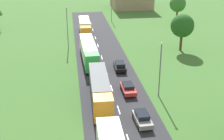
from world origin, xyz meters
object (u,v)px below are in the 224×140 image
at_px(car_third, 142,118).
at_px(lamppost_second, 160,67).
at_px(lamppost_fourth, 112,7).
at_px(car_fourth, 128,88).
at_px(truck_fourth, 85,26).
at_px(lamppost_third, 67,25).
at_px(tree_pine, 178,4).
at_px(tree_elm, 182,26).
at_px(car_fifth, 120,66).
at_px(truck_third, 89,51).
at_px(truck_second, 100,89).

distance_m(car_third, lamppost_second, 9.13).
bearing_deg(lamppost_second, car_third, -120.14).
bearing_deg(lamppost_fourth, car_fourth, -94.94).
height_order(truck_fourth, lamppost_second, lamppost_second).
distance_m(lamppost_third, tree_pine, 36.88).
xyz_separation_m(car_third, lamppost_third, (-8.83, 32.65, 4.12)).
bearing_deg(lamppost_fourth, lamppost_second, -89.76).
bearing_deg(tree_elm, truck_fourth, 141.86).
bearing_deg(lamppost_third, car_fifth, -58.73).
relative_size(truck_third, truck_fourth, 1.21).
height_order(tree_pine, tree_elm, tree_elm).
bearing_deg(lamppost_third, car_fourth, -69.96).
distance_m(truck_third, car_fourth, 15.37).
xyz_separation_m(car_third, tree_elm, (14.69, 27.21, 4.47)).
height_order(car_fourth, tree_elm, tree_elm).
height_order(truck_second, tree_elm, tree_elm).
bearing_deg(truck_second, truck_third, 91.32).
xyz_separation_m(lamppost_third, tree_elm, (23.52, -5.44, 0.36)).
xyz_separation_m(tree_pine, tree_elm, (-7.75, -24.99, 0.10)).
relative_size(truck_second, car_third, 3.26).
bearing_deg(truck_second, tree_elm, 47.06).
bearing_deg(car_fifth, tree_elm, 32.64).
height_order(car_fifth, lamppost_fourth, lamppost_fourth).
bearing_deg(lamppost_second, car_fourth, 159.71).
xyz_separation_m(car_fourth, lamppost_third, (-8.71, 23.87, 4.15)).
bearing_deg(truck_third, car_fifth, -46.54).
bearing_deg(tree_pine, lamppost_third, -147.97).
distance_m(car_fifth, tree_elm, 17.85).
bearing_deg(car_fourth, car_third, -89.20).
xyz_separation_m(truck_fourth, tree_pine, (27.09, 9.81, 3.13)).
xyz_separation_m(lamppost_second, tree_pine, (18.26, 45.02, 0.59)).
bearing_deg(tree_elm, lamppost_third, 166.99).
height_order(truck_second, truck_third, truck_third).
bearing_deg(lamppost_third, tree_pine, 32.03).
bearing_deg(lamppost_fourth, tree_pine, -11.89).
height_order(car_third, tree_pine, tree_pine).
height_order(car_fifth, lamppost_third, lamppost_third).
distance_m(truck_third, lamppost_fourth, 34.07).
relative_size(car_fourth, lamppost_third, 0.47).
distance_m(car_fourth, lamppost_third, 25.75).
distance_m(car_fifth, lamppost_second, 12.04).
height_order(car_fourth, lamppost_third, lamppost_third).
relative_size(truck_second, lamppost_fourth, 1.80).
bearing_deg(car_fourth, truck_third, 108.52).
distance_m(truck_fourth, tree_pine, 28.98).
xyz_separation_m(truck_third, lamppost_second, (9.16, -16.10, 2.49)).
relative_size(car_fourth, tree_pine, 0.56).
height_order(truck_second, car_third, truck_second).
distance_m(car_fourth, car_fifth, 9.12).
distance_m(truck_second, truck_fourth, 35.91).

